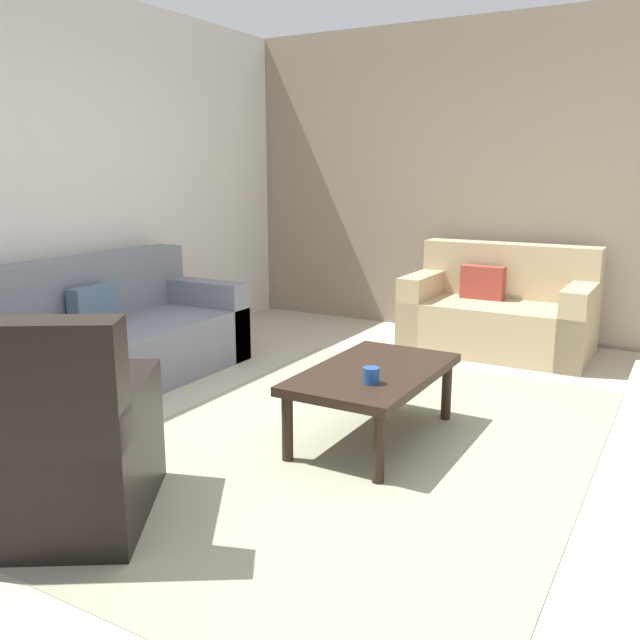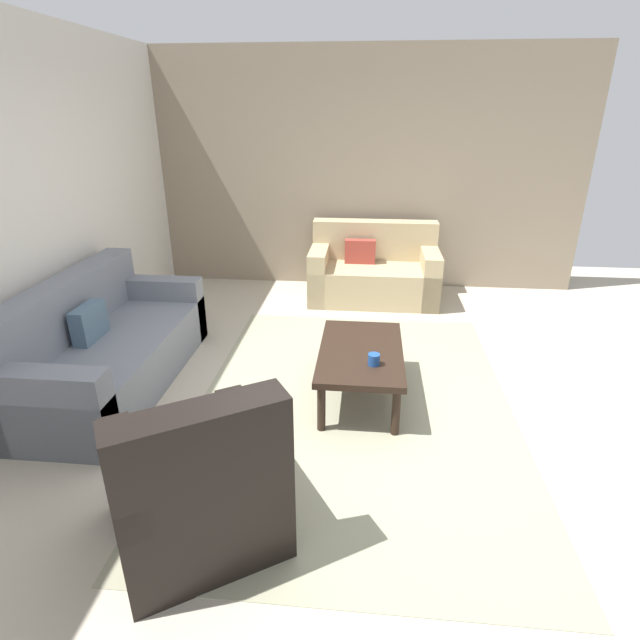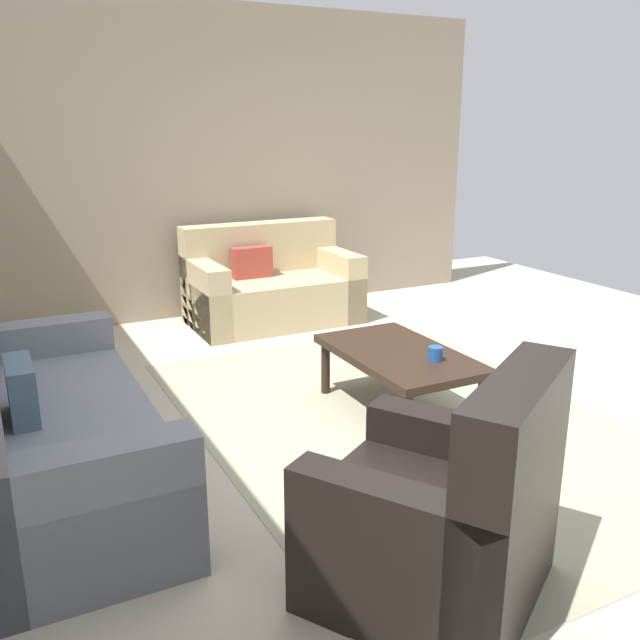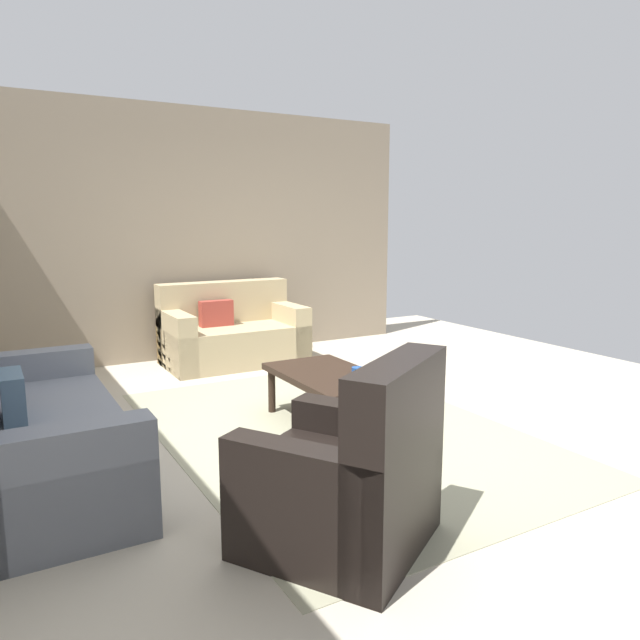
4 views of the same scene
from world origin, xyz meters
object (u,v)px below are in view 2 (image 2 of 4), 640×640
(couch_main, at_px, (100,351))
(armchair_leather, at_px, (198,495))
(couch_loveseat, at_px, (373,273))
(coffee_table, at_px, (361,355))
(cup, at_px, (374,359))

(couch_main, height_order, armchair_leather, armchair_leather)
(couch_loveseat, xyz_separation_m, armchair_leather, (-3.85, 0.89, 0.01))
(armchair_leather, xyz_separation_m, coffee_table, (1.54, -0.79, 0.05))
(couch_loveseat, height_order, coffee_table, couch_loveseat)
(couch_loveseat, relative_size, armchair_leather, 1.35)
(armchair_leather, bearing_deg, coffee_table, -27.09)
(armchair_leather, distance_m, cup, 1.58)
(couch_main, distance_m, coffee_table, 2.13)
(coffee_table, height_order, cup, cup)
(couch_loveseat, xyz_separation_m, coffee_table, (-2.31, 0.10, 0.06))
(coffee_table, bearing_deg, couch_loveseat, -2.41)
(couch_main, bearing_deg, couch_loveseat, -43.91)
(coffee_table, relative_size, cup, 12.74)
(couch_loveseat, relative_size, coffee_table, 1.35)
(couch_main, relative_size, couch_loveseat, 1.37)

